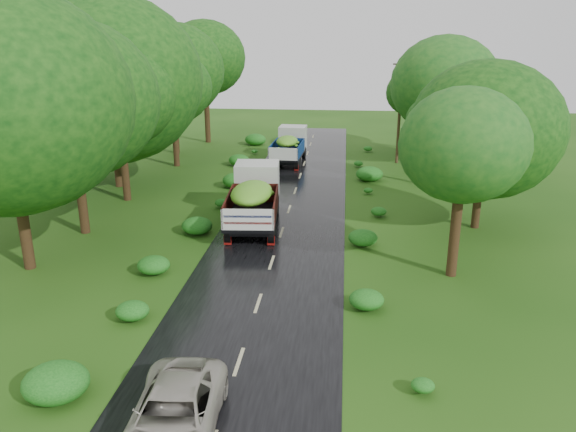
# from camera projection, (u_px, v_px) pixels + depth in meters

# --- Properties ---
(ground) EXTENTS (120.00, 120.00, 0.00)m
(ground) POSITION_uv_depth(u_px,v_px,m) (239.00, 362.00, 17.61)
(ground) COLOR #1A430E
(ground) RESTS_ON ground
(road) EXTENTS (6.50, 80.00, 0.02)m
(road) POSITION_uv_depth(u_px,v_px,m) (262.00, 292.00, 22.33)
(road) COLOR black
(road) RESTS_ON ground
(road_lines) EXTENTS (0.12, 69.60, 0.00)m
(road_lines) POSITION_uv_depth(u_px,v_px,m) (265.00, 281.00, 23.28)
(road_lines) COLOR #BFB78C
(road_lines) RESTS_ON road
(truck_near) EXTENTS (2.94, 7.08, 2.91)m
(truck_near) POSITION_uv_depth(u_px,v_px,m) (254.00, 195.00, 29.65)
(truck_near) COLOR black
(truck_near) RESTS_ON ground
(truck_far) EXTENTS (2.46, 6.27, 2.59)m
(truck_far) POSITION_uv_depth(u_px,v_px,m) (290.00, 144.00, 44.00)
(truck_far) COLOR black
(truck_far) RESTS_ON ground
(car) EXTENTS (2.49, 4.88, 1.32)m
(car) POSITION_uv_depth(u_px,v_px,m) (174.00, 416.00, 14.09)
(car) COLOR #B0A99C
(car) RESTS_ON road
(utility_pole) EXTENTS (1.36, 0.62, 8.15)m
(utility_pole) POSITION_uv_depth(u_px,v_px,m) (400.00, 109.00, 43.04)
(utility_pole) COLOR #382616
(utility_pole) RESTS_ON ground
(trees_left) EXTENTS (6.58, 33.92, 9.37)m
(trees_left) POSITION_uv_depth(u_px,v_px,m) (127.00, 82.00, 35.21)
(trees_left) COLOR black
(trees_left) RESTS_ON ground
(trees_right) EXTENTS (6.25, 30.64, 7.91)m
(trees_right) POSITION_uv_depth(u_px,v_px,m) (449.00, 108.00, 34.95)
(trees_right) COLOR black
(trees_right) RESTS_ON ground
(shrubs) EXTENTS (11.90, 44.00, 0.70)m
(shrubs) POSITION_uv_depth(u_px,v_px,m) (286.00, 214.00, 30.73)
(shrubs) COLOR #145715
(shrubs) RESTS_ON ground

